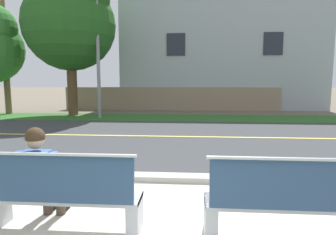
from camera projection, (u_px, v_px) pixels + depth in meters
name	position (u px, v px, depth m)	size (l,w,h in m)	color
ground_plane	(184.00, 129.00, 10.78)	(140.00, 140.00, 0.00)	#665B4C
curb_edge	(178.00, 178.00, 5.18)	(44.00, 0.30, 0.11)	#ADA89E
street_asphalt	(183.00, 137.00, 9.29)	(52.00, 8.00, 0.01)	#383A3D
road_centre_line	(183.00, 137.00, 9.29)	(48.00, 0.14, 0.01)	#E0CC4C
far_verge_grass	(186.00, 118.00, 14.02)	(48.00, 2.80, 0.02)	#2D6026
bench_left	(61.00, 196.00, 3.36)	(1.85, 0.48, 1.01)	silver
bench_right	(290.00, 203.00, 3.17)	(1.85, 0.48, 1.01)	silver
seated_person_blue	(41.00, 173.00, 3.53)	(0.52, 0.68, 1.25)	#47382D
streetlamp	(98.00, 28.00, 13.58)	(0.24, 2.10, 7.50)	gray
shade_tree_left	(72.00, 18.00, 14.45)	(4.59, 4.59, 7.57)	brown
garden_wall	(171.00, 99.00, 17.59)	(13.00, 0.36, 1.40)	gray
house_across_street	(219.00, 50.00, 20.12)	(13.55, 6.91, 7.74)	#A3ADB2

